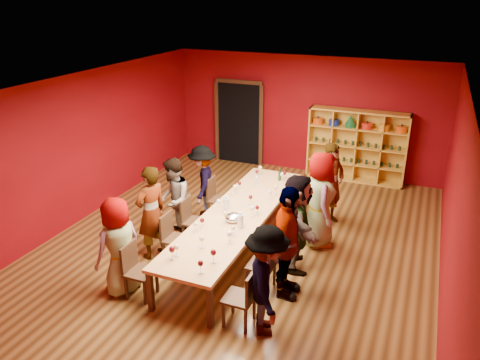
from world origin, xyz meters
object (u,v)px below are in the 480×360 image
chair_person_left_2 (192,218)px  chair_person_right_3 (297,216)px  person_left_0 (119,246)px  person_right_3 (320,200)px  person_left_1 (151,213)px  person_right_0 (267,281)px  chair_person_left_1 (172,235)px  person_right_4 (332,184)px  chair_person_right_1 (266,263)px  person_right_2 (297,222)px  spittoon_bowl (233,218)px  shelving_unit (357,142)px  tasting_table (238,215)px  chair_person_left_3 (216,196)px  chair_person_right_2 (282,239)px  chair_person_right_4 (310,197)px  chair_person_left_0 (136,268)px  person_left_2 (174,200)px  chair_person_right_0 (244,295)px  wine_bottle (280,176)px  person_right_1 (287,243)px  person_left_3 (202,182)px

chair_person_left_2 → chair_person_right_3: 2.00m
person_left_0 → person_right_3: size_ratio=0.88×
person_left_1 → person_right_0: bearing=85.3°
chair_person_left_1 → person_right_4: 3.39m
chair_person_right_1 → person_right_2: bearing=73.2°
person_right_4 → spittoon_bowl: 2.43m
shelving_unit → person_left_1: (-2.71, -5.11, -0.12)m
tasting_table → chair_person_left_1: (-0.91, -0.79, -0.20)m
chair_person_left_3 → chair_person_left_1: bearing=-90.0°
spittoon_bowl → person_left_0: bearing=-128.7°
chair_person_right_2 → chair_person_right_4: 1.90m
chair_person_right_4 → spittoon_bowl: size_ratio=3.05×
chair_person_left_0 → chair_person_left_1: size_ratio=1.00×
person_left_2 → chair_person_right_0: (2.19, -1.85, -0.32)m
tasting_table → shelving_unit: (1.40, 4.32, 0.28)m
shelving_unit → person_left_0: (-2.59, -6.22, -0.18)m
tasting_table → chair_person_right_0: (0.91, -1.92, -0.20)m
chair_person_right_2 → chair_person_left_2: bearing=176.9°
person_right_2 → tasting_table: bearing=59.0°
chair_person_right_3 → person_right_4: (0.43, 0.96, 0.36)m
chair_person_left_2 → wine_bottle: (1.14, 1.83, 0.36)m
person_right_1 → chair_person_right_2: size_ratio=2.07×
chair_person_right_0 → person_left_0: bearing=179.6°
chair_person_left_2 → chair_person_left_3: 1.08m
chair_person_right_0 → chair_person_right_4: size_ratio=1.00×
spittoon_bowl → person_left_3: bearing=133.5°
person_left_1 → chair_person_right_3: person_left_1 is taller
tasting_table → person_right_3: size_ratio=2.46×
person_right_0 → person_right_3: (0.08, 2.68, 0.10)m
chair_person_right_2 → spittoon_bowl: (-0.85, -0.17, 0.32)m
chair_person_right_4 → person_left_2: bearing=-140.6°
person_right_3 → wine_bottle: (-1.09, 1.00, -0.06)m
person_left_2 → chair_person_right_0: bearing=25.9°
chair_person_right_1 → person_right_4: size_ratio=0.52×
shelving_unit → chair_person_left_1: (-2.31, -5.11, -0.49)m
person_right_3 → spittoon_bowl: (-1.26, -1.10, -0.10)m
chair_person_left_0 → person_right_3: size_ratio=0.49×
person_right_0 → chair_person_left_0: bearing=64.9°
chair_person_left_3 → shelving_unit: bearing=55.2°
chair_person_right_3 → person_right_3: size_ratio=0.49×
person_left_0 → person_right_3: person_right_3 is taller
person_left_2 → shelving_unit: bearing=124.8°
chair_person_right_4 → chair_person_right_0: bearing=-90.0°
chair_person_right_3 → person_right_3: bearing=0.0°
person_right_0 → spittoon_bowl: size_ratio=5.60×
person_left_0 → person_right_4: size_ratio=0.94×
person_left_3 → spittoon_bowl: person_left_3 is taller
chair_person_right_3 → chair_person_right_4: bearing=90.0°
tasting_table → chair_person_left_2: (-0.91, -0.08, -0.20)m
chair_person_left_3 → person_right_4: (2.25, 0.72, 0.36)m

